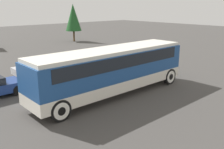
# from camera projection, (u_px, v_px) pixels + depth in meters

# --- Properties ---
(ground_plane) EXTENTS (120.00, 120.00, 0.00)m
(ground_plane) POSITION_uv_depth(u_px,v_px,m) (112.00, 95.00, 16.66)
(ground_plane) COLOR #423F3D
(tour_bus) EXTENTS (11.47, 2.64, 3.09)m
(tour_bus) POSITION_uv_depth(u_px,v_px,m) (113.00, 67.00, 16.22)
(tour_bus) COLOR silver
(tour_bus) RESTS_ON ground_plane
(parked_car_mid) EXTENTS (4.30, 1.79, 1.30)m
(parked_car_mid) POSITION_uv_depth(u_px,v_px,m) (39.00, 67.00, 21.31)
(parked_car_mid) COLOR #BCBCC1
(parked_car_mid) RESTS_ON ground_plane
(tree_left) EXTENTS (2.52, 2.52, 5.95)m
(tree_left) POSITION_uv_depth(u_px,v_px,m) (73.00, 17.00, 39.87)
(tree_left) COLOR brown
(tree_left) RESTS_ON ground_plane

